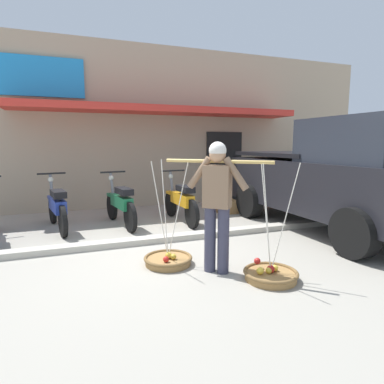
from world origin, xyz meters
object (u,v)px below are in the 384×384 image
(motorcycle_second_in_row, at_px, (57,207))
(fruit_vendor, at_px, (217,199))
(parked_truck, at_px, (338,178))
(wooden_crate, at_px, (227,207))
(motorcycle_third_in_row, at_px, (121,204))
(fruit_basket_left_side, at_px, (168,259))
(fruit_basket_right_side, at_px, (270,274))
(motorcycle_end_of_row, at_px, (181,201))

(motorcycle_second_in_row, bearing_deg, fruit_vendor, -56.27)
(parked_truck, relative_size, wooden_crate, 10.79)
(motorcycle_third_in_row, bearing_deg, fruit_basket_left_side, -83.45)
(fruit_vendor, relative_size, fruit_basket_right_side, 1.17)
(motorcycle_third_in_row, xyz_separation_m, wooden_crate, (2.59, 0.34, -0.29))
(motorcycle_third_in_row, distance_m, wooden_crate, 2.63)
(parked_truck, bearing_deg, fruit_basket_right_side, -148.02)
(fruit_vendor, relative_size, motorcycle_end_of_row, 0.93)
(motorcycle_end_of_row, relative_size, wooden_crate, 4.14)
(motorcycle_end_of_row, distance_m, wooden_crate, 1.45)
(motorcycle_third_in_row, bearing_deg, motorcycle_second_in_row, 176.03)
(fruit_basket_right_side, distance_m, parked_truck, 3.11)
(fruit_basket_right_side, xyz_separation_m, wooden_crate, (1.27, 3.73, 0.09))
(motorcycle_second_in_row, xyz_separation_m, motorcycle_end_of_row, (2.46, -0.22, 0.00))
(fruit_vendor, height_order, fruit_basket_left_side, fruit_vendor)
(wooden_crate, bearing_deg, fruit_vendor, -118.81)
(parked_truck, bearing_deg, fruit_vendor, -160.10)
(fruit_basket_right_side, bearing_deg, motorcycle_third_in_row, 111.25)
(fruit_vendor, xyz_separation_m, motorcycle_end_of_row, (0.45, 2.79, -0.52))
(fruit_basket_left_side, xyz_separation_m, motorcycle_third_in_row, (-0.28, 2.45, 0.38))
(motorcycle_third_in_row, relative_size, motorcycle_end_of_row, 0.99)
(fruit_basket_right_side, bearing_deg, motorcycle_end_of_row, 91.15)
(fruit_basket_right_side, xyz_separation_m, motorcycle_second_in_row, (-2.52, 3.47, 0.38))
(motorcycle_end_of_row, relative_size, parked_truck, 0.38)
(motorcycle_second_in_row, distance_m, parked_truck, 5.41)
(motorcycle_second_in_row, height_order, parked_truck, parked_truck)
(motorcycle_third_in_row, xyz_separation_m, motorcycle_end_of_row, (1.25, -0.13, 0.00))
(fruit_vendor, relative_size, motorcycle_third_in_row, 0.94)
(fruit_basket_left_side, bearing_deg, motorcycle_third_in_row, 96.55)
(motorcycle_second_in_row, distance_m, wooden_crate, 3.82)
(fruit_basket_left_side, xyz_separation_m, fruit_basket_right_side, (1.04, -0.94, 0.00))
(motorcycle_second_in_row, bearing_deg, wooden_crate, 3.83)
(motorcycle_second_in_row, bearing_deg, fruit_basket_right_side, -54.02)
(parked_truck, bearing_deg, motorcycle_end_of_row, 146.76)
(fruit_vendor, bearing_deg, wooden_crate, 61.19)
(fruit_basket_left_side, bearing_deg, wooden_crate, 50.32)
(fruit_basket_left_side, xyz_separation_m, motorcycle_second_in_row, (-1.48, 2.53, 0.38))
(fruit_basket_left_side, distance_m, parked_truck, 3.73)
(fruit_vendor, bearing_deg, fruit_basket_left_side, 137.81)
(fruit_basket_left_side, height_order, motorcycle_second_in_row, fruit_basket_left_side)
(fruit_vendor, height_order, wooden_crate, fruit_vendor)
(fruit_basket_left_side, bearing_deg, parked_truck, 9.99)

